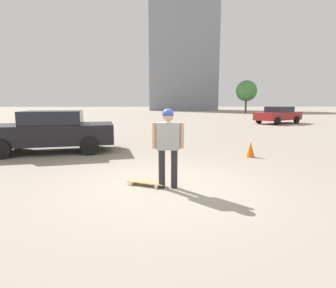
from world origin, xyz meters
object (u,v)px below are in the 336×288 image
(skateboard, at_px, (146,182))
(car_parked_near, at_px, (51,131))
(person, at_px, (168,141))
(car_parked_far, at_px, (278,115))
(traffic_cone, at_px, (250,149))

(skateboard, xyz_separation_m, car_parked_near, (4.19, 3.45, 0.70))
(person, relative_size, car_parked_near, 0.36)
(person, bearing_deg, skateboard, 163.42)
(person, xyz_separation_m, car_parked_far, (16.54, -10.67, -0.25))
(person, height_order, traffic_cone, person)
(skateboard, relative_size, traffic_cone, 1.76)
(person, distance_m, car_parked_near, 5.88)
(person, height_order, car_parked_far, person)
(skateboard, height_order, car_parked_far, car_parked_far)
(car_parked_far, bearing_deg, car_parked_near, 9.62)
(traffic_cone, bearing_deg, car_parked_far, -29.68)
(skateboard, distance_m, car_parked_near, 5.48)
(car_parked_near, bearing_deg, traffic_cone, 158.45)
(person, height_order, skateboard, person)
(skateboard, xyz_separation_m, car_parked_far, (16.35, -11.14, 0.69))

